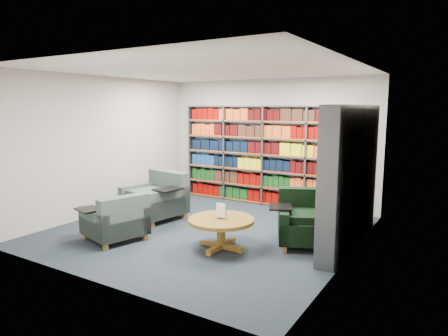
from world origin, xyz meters
The scene contains 7 objects.
room_shell centered at (0.00, 0.00, 1.40)m, with size 5.02×5.02×2.82m.
bookshelf_back centered at (0.00, 2.34, 1.10)m, with size 4.00×0.28×2.20m.
bookshelf_right centered at (2.34, 0.60, 1.10)m, with size 0.28×2.50×2.20m.
chair_teal_left centered at (-1.29, 0.20, 0.37)m, with size 1.25×1.14×0.90m.
chair_green_right centered at (1.76, 0.31, 0.34)m, with size 1.26×1.24×0.85m.
chair_teal_front centered at (-0.96, -1.21, 0.32)m, with size 1.06×1.12×0.78m.
coffee_table centered at (0.71, -0.65, 0.39)m, with size 1.02×1.02×0.72m.
Camera 1 is at (3.86, -5.70, 2.18)m, focal length 32.00 mm.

